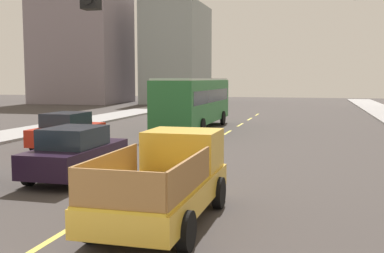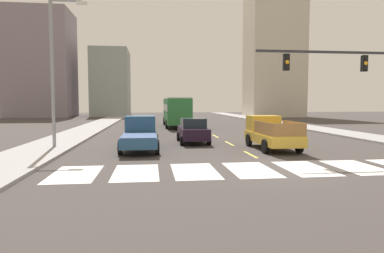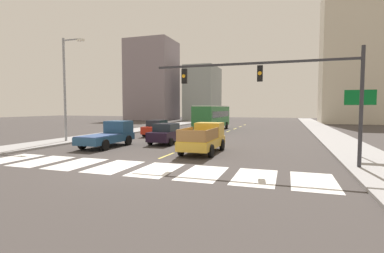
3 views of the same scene
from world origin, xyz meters
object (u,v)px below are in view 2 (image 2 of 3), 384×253
Objects in this scene: pickup_stakebed at (270,133)px; city_bus at (176,110)px; sedan_near_left at (142,125)px; streetlight_left at (55,66)px; pickup_dark at (140,134)px; sedan_near_right at (193,130)px.

city_bus is at bearing 103.25° from pickup_stakebed.
streetlight_left is at bearing -119.15° from sedan_near_left.
streetlight_left is at bearing -115.18° from city_bus.
pickup_dark is 8.83m from sedan_near_left.
sedan_near_right is (-4.30, 3.42, -0.08)m from pickup_stakebed.
sedan_near_right is 0.49× the size of streetlight_left.
pickup_dark is 4.65m from sedan_near_right.
streetlight_left reaches higher than pickup_dark.
sedan_near_right is (-0.00, -15.55, -1.09)m from city_bus.
pickup_dark reaches higher than sedan_near_right.
streetlight_left is (-4.92, -7.89, 4.11)m from sedan_near_left.
city_bus is 2.45× the size of sedan_near_left.
pickup_stakebed is at bearing -38.87° from sedan_near_right.
pickup_stakebed is at bearing -5.83° from pickup_dark.
pickup_stakebed is 1.18× the size of sedan_near_right.
pickup_stakebed is at bearing -46.58° from sedan_near_left.
streetlight_left reaches higher than sedan_near_left.
sedan_near_left is at bearing -109.76° from city_bus.
pickup_dark is 0.58× the size of streetlight_left.
pickup_stakebed is 0.48× the size of city_bus.
sedan_near_left is at bearing 121.57° from sedan_near_right.
sedan_near_right is 9.71m from streetlight_left.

